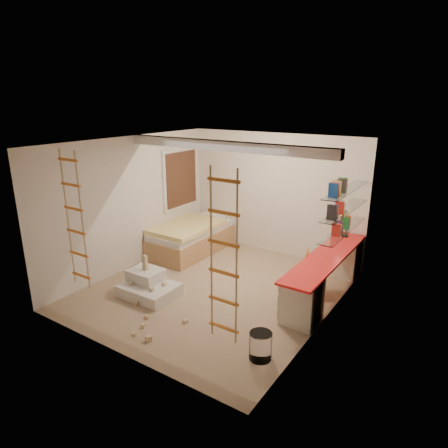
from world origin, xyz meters
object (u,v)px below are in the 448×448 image
Objects in this scene: desk at (326,274)px; play_platform at (148,286)px; bed at (191,238)px; swivel_chair at (305,278)px.

desk is 3.07m from play_platform.
swivel_chair is at bearing -9.63° from bed.
desk reaches higher than play_platform.
desk is at bearing -6.49° from bed.
swivel_chair is 0.83× the size of play_platform.
swivel_chair is at bearing 34.31° from play_platform.
swivel_chair is 2.73m from play_platform.
bed is at bearing 107.23° from play_platform.
swivel_chair is (2.88, -0.49, -0.04)m from bed.
swivel_chair is (-0.32, -0.12, -0.12)m from desk.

